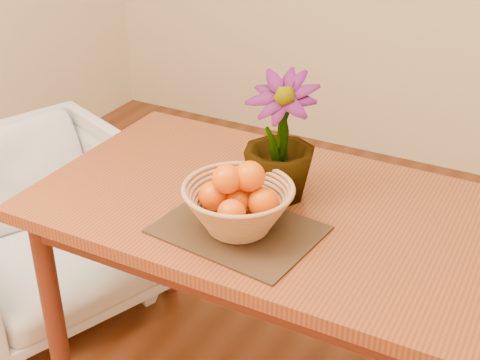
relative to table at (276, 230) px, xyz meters
The scene contains 6 objects.
table is the anchor object (origin of this frame).
placemat 0.20m from the table, 100.80° to the right, with size 0.41×0.31×0.01m, color #392215.
wicker_basket 0.23m from the table, 100.80° to the right, with size 0.30×0.30×0.12m.
orange_pile 0.27m from the table, 100.64° to the right, with size 0.21×0.20×0.15m.
potted_plant 0.28m from the table, 111.86° to the left, with size 0.21×0.21×0.37m, color #1E4B15.
armchair 1.05m from the table, behind, with size 0.73×0.68×0.75m, color gray.
Camera 1 is at (0.68, -1.20, 1.73)m, focal length 50.00 mm.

